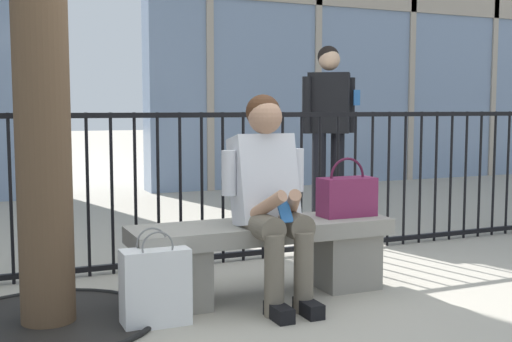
{
  "coord_description": "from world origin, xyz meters",
  "views": [
    {
      "loc": [
        -1.57,
        -3.47,
        1.13
      ],
      "look_at": [
        0.0,
        0.1,
        0.75
      ],
      "focal_mm": 45.18,
      "sensor_mm": 36.0,
      "label": 1
    }
  ],
  "objects": [
    {
      "name": "plaza_railing",
      "position": [
        -0.0,
        0.88,
        0.56
      ],
      "size": [
        9.51,
        0.04,
        1.1
      ],
      "color": "black",
      "rests_on": "ground"
    },
    {
      "name": "stone_bench",
      "position": [
        0.0,
        0.0,
        0.27
      ],
      "size": [
        1.6,
        0.44,
        0.45
      ],
      "color": "gray",
      "rests_on": "ground"
    },
    {
      "name": "handbag_on_bench",
      "position": [
        0.58,
        -0.01,
        0.58
      ],
      "size": [
        0.35,
        0.17,
        0.37
      ],
      "color": "#7A234C",
      "rests_on": "stone_bench"
    },
    {
      "name": "shopping_bag",
      "position": [
        -0.73,
        -0.26,
        0.21
      ],
      "size": [
        0.35,
        0.17,
        0.51
      ],
      "color": "white",
      "rests_on": "ground"
    },
    {
      "name": "ground_plane",
      "position": [
        0.0,
        0.0,
        0.0
      ],
      "size": [
        60.0,
        60.0,
        0.0
      ],
      "primitive_type": "plane",
      "color": "#A8A091"
    },
    {
      "name": "bystander_at_railing",
      "position": [
        1.48,
        1.78,
        1.0
      ],
      "size": [
        0.55,
        0.4,
        1.71
      ],
      "color": "black",
      "rests_on": "ground"
    },
    {
      "name": "seated_person_with_phone",
      "position": [
        -0.01,
        -0.13,
        0.65
      ],
      "size": [
        0.52,
        0.66,
        1.21
      ],
      "color": "#6B6051",
      "rests_on": "ground"
    }
  ]
}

